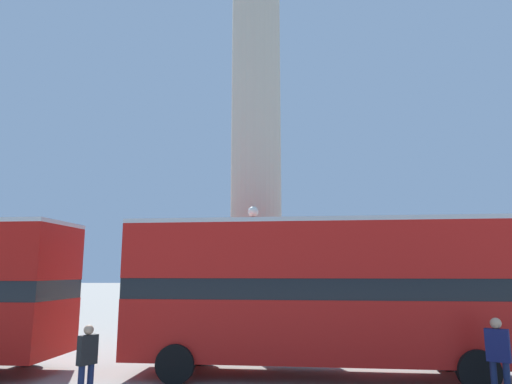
% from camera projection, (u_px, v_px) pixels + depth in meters
% --- Properties ---
extents(ground_plane, '(200.00, 200.00, 0.00)m').
position_uv_depth(ground_plane, '(256.00, 344.00, 18.22)').
color(ground_plane, gray).
extents(monument_column, '(4.78, 4.78, 18.41)m').
position_uv_depth(monument_column, '(256.00, 162.00, 19.51)').
color(monument_column, '#BCB29E').
rests_on(monument_column, ground_plane).
extents(bus_b, '(10.82, 3.62, 4.28)m').
position_uv_depth(bus_b, '(319.00, 289.00, 12.85)').
color(bus_b, red).
rests_on(bus_b, ground_plane).
extents(equestrian_statue, '(3.89, 3.65, 5.72)m').
position_uv_depth(equestrian_statue, '(503.00, 296.00, 23.50)').
color(equestrian_statue, '#BCB29E').
rests_on(equestrian_statue, ground_plane).
extents(street_lamp, '(0.37, 0.37, 5.09)m').
position_uv_depth(street_lamp, '(253.00, 278.00, 15.50)').
color(street_lamp, black).
rests_on(street_lamp, ground_plane).
extents(pedestrian_near_lamp, '(0.39, 0.46, 1.66)m').
position_uv_depth(pedestrian_near_lamp, '(87.00, 359.00, 10.12)').
color(pedestrian_near_lamp, '#192347').
rests_on(pedestrian_near_lamp, ground_plane).
extents(pedestrian_by_plinth, '(0.50, 0.44, 1.83)m').
position_uv_depth(pedestrian_by_plinth, '(498.00, 354.00, 10.03)').
color(pedestrian_by_plinth, '#192347').
rests_on(pedestrian_by_plinth, ground_plane).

